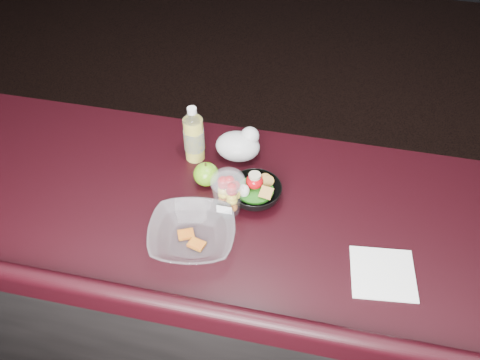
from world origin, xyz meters
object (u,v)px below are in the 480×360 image
lemonade_bottle (194,138)px  green_apple (206,174)px  takeout_bowl (192,235)px  fruit_cup (228,192)px  snack_bowl (254,191)px

lemonade_bottle → green_apple: (0.06, -0.10, -0.05)m
lemonade_bottle → takeout_bowl: (0.09, -0.33, -0.05)m
green_apple → fruit_cup: bearing=-45.4°
green_apple → snack_bowl: 0.15m
fruit_cup → green_apple: (-0.09, 0.09, -0.04)m
fruit_cup → green_apple: size_ratio=1.78×
snack_bowl → green_apple: bearing=167.8°
green_apple → takeout_bowl: (0.02, -0.22, -0.01)m
lemonade_bottle → takeout_bowl: size_ratio=0.71×
lemonade_bottle → green_apple: bearing=-58.1°
fruit_cup → takeout_bowl: size_ratio=0.52×
lemonade_bottle → takeout_bowl: lemonade_bottle is taller
green_apple → takeout_bowl: size_ratio=0.29×
lemonade_bottle → green_apple: 0.13m
fruit_cup → snack_bowl: bearing=42.0°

